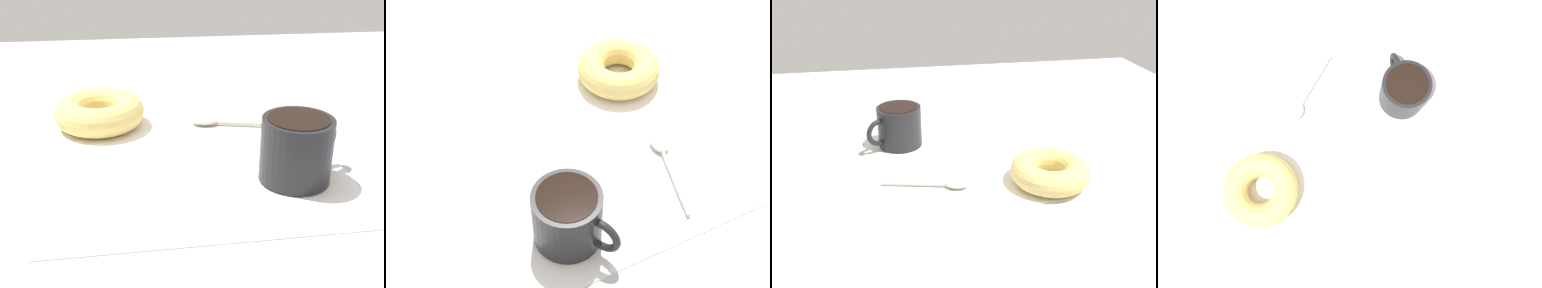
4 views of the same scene
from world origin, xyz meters
TOP-DOWN VIEW (x-y plane):
  - ground_plane at (0.00, 0.00)cm, footprint 120.00×120.00cm
  - napkin at (2.03, -1.25)cm, footprint 35.73×35.73cm
  - coffee_cup at (13.00, -7.33)cm, footprint 9.98×8.04cm
  - donut at (-9.38, 10.50)cm, footprint 12.22×12.22cm
  - spoon at (6.90, 8.91)cm, footprint 13.62×4.46cm

SIDE VIEW (x-z plane):
  - ground_plane at x=0.00cm, z-range -2.00..0.00cm
  - napkin at x=2.03cm, z-range 0.00..0.30cm
  - spoon at x=6.90cm, z-range 0.25..1.15cm
  - donut at x=-9.38cm, z-range 0.30..4.28cm
  - coffee_cup at x=13.00cm, z-range 0.43..7.80cm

